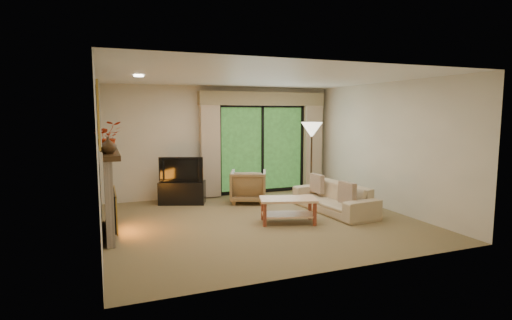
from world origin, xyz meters
name	(u,v)px	position (x,y,z in m)	size (l,w,h in m)	color
floor	(262,221)	(0.00, 0.00, 0.00)	(5.50, 5.50, 0.00)	olive
ceiling	(262,78)	(0.00, 0.00, 2.60)	(5.50, 5.50, 0.00)	silver
wall_back	(223,142)	(0.00, 2.50, 1.30)	(5.00, 5.00, 0.00)	beige
wall_front	(339,169)	(0.00, -2.50, 1.30)	(5.00, 5.00, 0.00)	beige
wall_left	(99,157)	(-2.75, 0.00, 1.30)	(5.00, 5.00, 0.00)	beige
wall_right	(386,146)	(2.75, 0.00, 1.30)	(5.00, 5.00, 0.00)	beige
fireplace	(108,193)	(-2.63, 0.20, 0.69)	(0.24, 1.70, 1.37)	gray
mirror	(99,115)	(-2.71, 0.20, 1.95)	(0.07, 1.45, 1.02)	gold
sliding_door	(262,149)	(1.00, 2.45, 1.10)	(2.26, 0.10, 2.16)	black
curtain_left	(210,147)	(-0.35, 2.34, 1.20)	(0.45, 0.18, 2.35)	tan
curtain_right	(312,143)	(2.35, 2.34, 1.20)	(0.45, 0.18, 2.35)	tan
cornice	(264,99)	(1.00, 2.36, 2.32)	(3.20, 0.24, 0.32)	#93815C
media_console	(182,192)	(-1.09, 1.95, 0.25)	(0.98, 0.44, 0.49)	black
tv	(182,169)	(-1.09, 1.95, 0.77)	(0.95, 0.12, 0.55)	black
armchair	(248,186)	(0.30, 1.54, 0.36)	(0.77, 0.79, 0.72)	brown
sofa	(334,198)	(1.61, 0.12, 0.28)	(1.94, 0.76, 0.57)	tan
pillow_near	(347,193)	(1.54, -0.44, 0.49)	(0.11, 0.41, 0.41)	brown
pillow_far	(317,183)	(1.54, 0.68, 0.49)	(0.10, 0.39, 0.39)	brown
coffee_table	(288,210)	(0.40, -0.28, 0.23)	(1.01, 0.55, 0.45)	#E2B084
floor_lamp	(311,162)	(1.71, 1.24, 0.89)	(0.48, 0.48, 1.77)	white
vase	(108,145)	(-2.61, -0.24, 1.50)	(0.25, 0.25, 0.26)	#3B2614
branches	(107,136)	(-2.61, 0.10, 1.61)	(0.43, 0.37, 0.48)	#B82F0F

